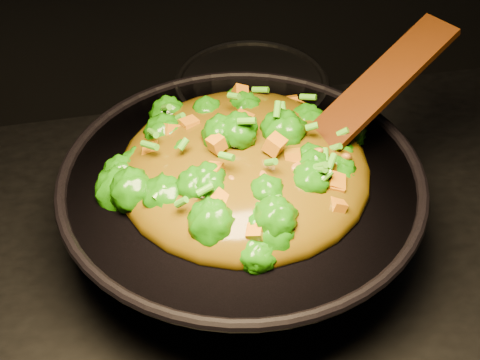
{
  "coord_description": "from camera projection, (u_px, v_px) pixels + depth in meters",
  "views": [
    {
      "loc": [
        -0.15,
        -0.48,
        1.57
      ],
      "look_at": [
        -0.03,
        0.13,
        1.01
      ],
      "focal_mm": 50.0,
      "sensor_mm": 36.0,
      "label": 1
    }
  ],
  "objects": [
    {
      "name": "back_pot",
      "position": [
        251.0,
        113.0,
        1.02
      ],
      "size": [
        0.27,
        0.27,
        0.12
      ],
      "primitive_type": "cylinder",
      "rotation": [
        0.0,
        0.0,
        -0.28
      ],
      "color": "black",
      "rests_on": "stovetop"
    },
    {
      "name": "stir_fry",
      "position": [
        244.0,
        140.0,
        0.79
      ],
      "size": [
        0.37,
        0.37,
        0.11
      ],
      "primitive_type": null,
      "rotation": [
        0.0,
        0.0,
        0.22
      ],
      "color": "#1C6A07",
      "rests_on": "wok"
    },
    {
      "name": "spatula",
      "position": [
        349.0,
        114.0,
        0.82
      ],
      "size": [
        0.31,
        0.2,
        0.14
      ],
      "primitive_type": "cube",
      "rotation": [
        0.0,
        -0.38,
        0.49
      ],
      "color": "#381504",
      "rests_on": "wok"
    },
    {
      "name": "wok",
      "position": [
        242.0,
        212.0,
        0.86
      ],
      "size": [
        0.55,
        0.55,
        0.12
      ],
      "primitive_type": null,
      "rotation": [
        0.0,
        0.0,
        -0.32
      ],
      "color": "black",
      "rests_on": "stovetop"
    }
  ]
}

